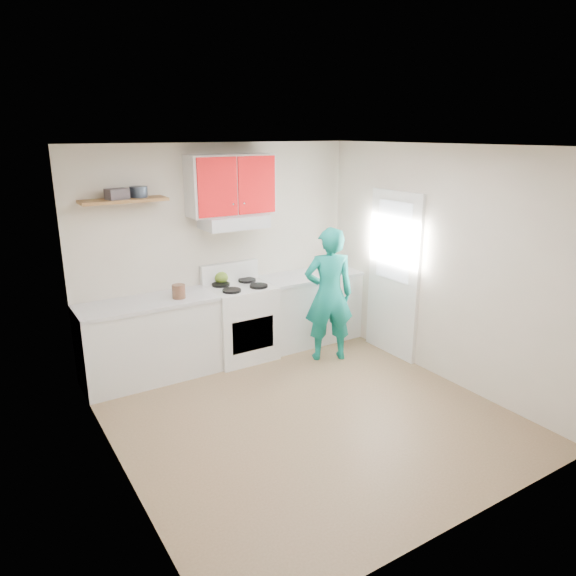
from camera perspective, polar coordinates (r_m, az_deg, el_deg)
floor at (r=5.46m, az=1.77°, el=-13.31°), size 3.80×3.80×0.00m
ceiling at (r=4.74m, az=2.05°, el=15.09°), size 3.60×3.80×0.04m
back_wall at (r=6.56m, az=-7.39°, el=3.91°), size 3.60×0.04×2.60m
front_wall at (r=3.63m, az=18.99°, el=-7.45°), size 3.60×0.04×2.60m
left_wall at (r=4.26m, az=-18.68°, el=-3.80°), size 0.04×3.80×2.60m
right_wall at (r=6.10m, az=16.10°, el=2.44°), size 0.04×3.80×2.60m
door at (r=6.62m, az=11.31°, el=1.40°), size 0.05×0.85×2.05m
door_glass at (r=6.51m, az=11.35°, el=4.98°), size 0.01×0.55×0.95m
counter_left at (r=6.19m, az=-14.72°, el=-5.53°), size 1.52×0.60×0.90m
counter_right at (r=7.08m, az=2.30°, el=-2.17°), size 1.32×0.60×0.90m
stove at (r=6.56m, az=-5.13°, el=-3.69°), size 0.76×0.65×0.92m
range_hood at (r=6.33m, az=-5.85°, el=7.15°), size 0.76×0.44×0.15m
upper_cabinets at (r=6.33m, az=-6.19°, el=11.01°), size 1.02×0.33×0.70m
shelf at (r=5.92m, az=-17.30°, el=9.02°), size 0.90×0.30×0.04m
books at (r=5.87m, az=-17.98°, el=9.63°), size 0.24×0.20×0.11m
tin at (r=5.99m, az=-15.83°, el=9.96°), size 0.21×0.21×0.12m
kettle at (r=6.54m, az=-7.24°, el=1.13°), size 0.20×0.20×0.15m
crock at (r=6.04m, az=-11.71°, el=-0.46°), size 0.15×0.15×0.18m
cutting_board at (r=6.65m, az=-0.22°, el=0.74°), size 0.34×0.28×0.02m
silicone_mat at (r=7.08m, az=4.26°, el=1.63°), size 0.31×0.26×0.01m
person at (r=6.40m, az=4.43°, el=-0.71°), size 0.71×0.60×1.65m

